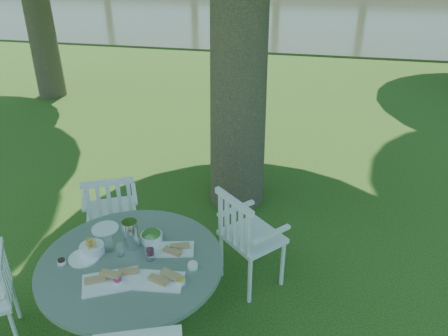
% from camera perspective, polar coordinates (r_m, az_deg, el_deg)
% --- Properties ---
extents(ground, '(140.00, 140.00, 0.00)m').
position_cam_1_polar(ground, '(4.78, -0.51, -10.17)').
color(ground, '#1A3B0C').
rests_on(ground, ground).
extents(table, '(1.42, 1.42, 0.74)m').
position_cam_1_polar(table, '(3.59, -11.84, -13.44)').
color(table, black).
rests_on(table, ground).
extents(chair_ne, '(0.69, 0.68, 0.99)m').
position_cam_1_polar(chair_ne, '(3.97, 2.62, -8.62)').
color(chair_ne, white).
rests_on(chair_ne, ground).
extents(chair_nw, '(0.63, 0.62, 0.96)m').
position_cam_1_polar(chair_nw, '(4.47, -14.52, -5.35)').
color(chair_nw, white).
rests_on(chair_nw, ground).
extents(tableware, '(1.06, 0.91, 0.24)m').
position_cam_1_polar(tableware, '(3.54, -12.48, -10.32)').
color(tableware, white).
rests_on(tableware, table).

